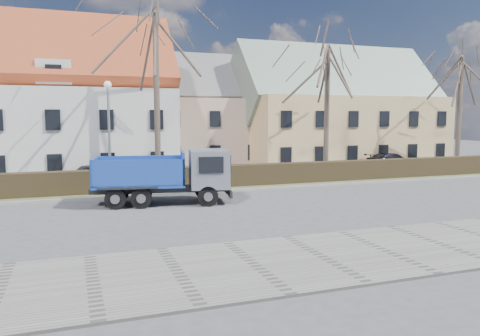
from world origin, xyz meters
name	(u,v)px	position (x,y,z in m)	size (l,w,h in m)	color
ground	(232,208)	(0.00, 0.00, 0.00)	(120.00, 120.00, 0.00)	#4D4D50
sidewalk_near	(321,257)	(0.00, -8.50, 0.04)	(80.00, 5.00, 0.08)	gray
curb_far	(206,192)	(0.00, 4.60, 0.06)	(80.00, 0.30, 0.12)	gray
grass_strip	(198,188)	(0.00, 6.20, 0.05)	(80.00, 3.00, 0.10)	#4D5932
hedge	(199,178)	(0.00, 6.00, 0.65)	(60.00, 0.90, 1.30)	black
building_pink	(202,120)	(4.00, 20.00, 4.00)	(10.80, 8.80, 8.00)	tan
building_yellow	(336,117)	(16.00, 17.00, 4.25)	(18.80, 10.80, 8.50)	tan
tree_1	(157,84)	(-2.00, 8.50, 6.33)	(9.20, 9.20, 12.65)	brown
tree_2	(327,99)	(10.00, 8.50, 5.50)	(8.00, 8.00, 11.00)	brown
tree_3	(460,105)	(22.00, 8.50, 5.23)	(7.60, 7.60, 10.45)	brown
dump_truck	(158,176)	(-3.11, 2.15, 1.38)	(6.89, 2.56, 2.76)	#153997
streetlight	(109,136)	(-5.02, 7.00, 3.19)	(0.50, 0.50, 6.39)	gray
cart_frame	(144,190)	(-3.43, 4.88, 0.30)	(0.65, 0.37, 0.60)	silver
parked_car_a	(98,173)	(-5.53, 10.46, 0.66)	(1.56, 3.87, 1.32)	black
parked_car_b	(391,161)	(17.79, 11.28, 0.66)	(1.84, 4.53, 1.32)	black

